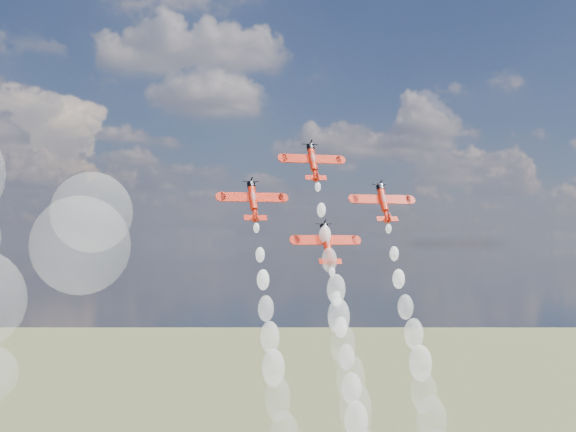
# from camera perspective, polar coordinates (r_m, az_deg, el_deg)

# --- Properties ---
(plane_lead) EXTENTS (11.54, 6.02, 7.56)m
(plane_lead) POSITION_cam_1_polar(r_m,az_deg,el_deg) (151.54, 1.78, 3.91)
(plane_lead) COLOR red
(plane_lead) RESTS_ON ground
(plane_left) EXTENTS (11.54, 6.02, 7.56)m
(plane_left) POSITION_cam_1_polar(r_m,az_deg,el_deg) (143.65, -2.50, 1.15)
(plane_left) COLOR red
(plane_left) RESTS_ON ground
(plane_right) EXTENTS (11.54, 6.02, 7.56)m
(plane_right) POSITION_cam_1_polar(r_m,az_deg,el_deg) (151.22, 6.80, 1.00)
(plane_right) COLOR red
(plane_right) RESTS_ON ground
(plane_slot) EXTENTS (11.54, 6.02, 7.56)m
(plane_slot) POSITION_cam_1_polar(r_m,az_deg,el_deg) (142.75, 2.78, -1.93)
(plane_slot) COLOR red
(plane_slot) RESTS_ON ground
(smoke_trail_lead) EXTENTS (5.30, 23.43, 39.89)m
(smoke_trail_lead) POSITION_cam_1_polar(r_m,az_deg,el_deg) (134.32, 4.16, -9.99)
(smoke_trail_lead) COLOR white
(smoke_trail_lead) RESTS_ON plane_lead
(smoke_trail_left) EXTENTS (5.17, 23.29, 38.98)m
(smoke_trail_left) POSITION_cam_1_polar(r_m,az_deg,el_deg) (128.08, -0.50, -13.72)
(smoke_trail_left) COLOR white
(smoke_trail_left) RESTS_ON plane_left
(smoke_trail_right) EXTENTS (5.14, 22.45, 39.78)m
(smoke_trail_right) POSITION_cam_1_polar(r_m,az_deg,el_deg) (136.83, 9.86, -12.97)
(smoke_trail_right) COLOR white
(smoke_trail_right) RESTS_ON plane_right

